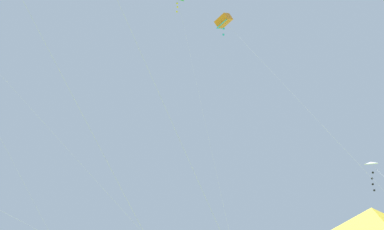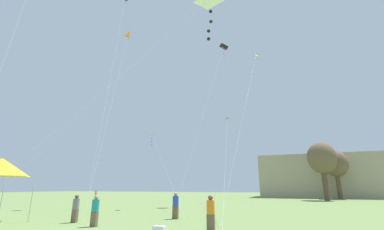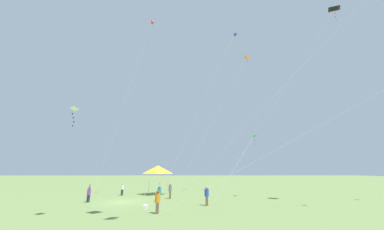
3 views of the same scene
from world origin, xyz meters
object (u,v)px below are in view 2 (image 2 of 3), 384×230
(person_blue_shirt, at_px, (176,204))
(kite_black_box_7, at_px, (224,47))
(kite_yellow_diamond_6, at_px, (256,56))
(kite_orange_diamond_0, at_px, (129,34))
(kite_green_delta_5, at_px, (152,136))
(person_orange_shirt, at_px, (211,212))
(kite_white_delta_1, at_px, (206,5))
(cooler_box, at_px, (159,230))
(person_grey_shirt, at_px, (76,207))
(festival_tent, at_px, (1,167))
(kite_green_delta_4, at_px, (227,121))
(person_teal_shirt, at_px, (95,209))

(person_blue_shirt, xyz_separation_m, kite_black_box_7, (0.42, 15.70, 21.11))
(kite_yellow_diamond_6, bearing_deg, kite_black_box_7, -178.56)
(kite_orange_diamond_0, xyz_separation_m, kite_green_delta_5, (4.97, -1.28, -14.70))
(person_blue_shirt, relative_size, kite_yellow_diamond_6, 0.09)
(person_orange_shirt, bearing_deg, kite_white_delta_1, 22.19)
(kite_black_box_7, bearing_deg, cooler_box, -86.77)
(person_grey_shirt, distance_m, kite_yellow_diamond_6, 29.13)
(festival_tent, height_order, kite_green_delta_4, kite_green_delta_4)
(person_teal_shirt, xyz_separation_m, kite_orange_diamond_0, (-8.18, 13.09, 21.27))
(person_grey_shirt, height_order, kite_yellow_diamond_6, kite_yellow_diamond_6)
(person_grey_shirt, bearing_deg, kite_orange_diamond_0, 114.10)
(cooler_box, height_order, person_orange_shirt, person_orange_shirt)
(festival_tent, xyz_separation_m, kite_green_delta_4, (8.97, 26.46, 8.69))
(festival_tent, xyz_separation_m, kite_white_delta_1, (15.15, -4.54, 4.49))
(person_orange_shirt, relative_size, kite_white_delta_1, 0.19)
(cooler_box, xyz_separation_m, kite_green_delta_5, (-7.62, 12.40, 7.35))
(kite_green_delta_5, xyz_separation_m, kite_yellow_diamond_6, (10.89, 8.96, 12.26))
(festival_tent, height_order, person_grey_shirt, festival_tent)
(kite_white_delta_1, distance_m, kite_yellow_diamond_6, 29.10)
(person_teal_shirt, bearing_deg, kite_orange_diamond_0, -65.90)
(kite_white_delta_1, height_order, kite_green_delta_4, kite_green_delta_4)
(festival_tent, height_order, person_teal_shirt, festival_tent)
(person_orange_shirt, distance_m, kite_green_delta_5, 16.18)
(person_blue_shirt, bearing_deg, cooler_box, -122.39)
(kite_green_delta_4, height_order, kite_yellow_diamond_6, kite_yellow_diamond_6)
(person_teal_shirt, height_order, kite_yellow_diamond_6, kite_yellow_diamond_6)
(kite_white_delta_1, distance_m, kite_green_delta_5, 21.11)
(person_teal_shirt, height_order, person_blue_shirt, person_teal_shirt)
(festival_tent, distance_m, cooler_box, 11.53)
(festival_tent, height_order, cooler_box, festival_tent)
(festival_tent, xyz_separation_m, person_grey_shirt, (4.32, 2.20, -2.46))
(kite_white_delta_1, distance_m, kite_black_box_7, 30.46)
(person_orange_shirt, relative_size, kite_black_box_7, 0.08)
(kite_yellow_diamond_6, bearing_deg, person_teal_shirt, -110.27)
(cooler_box, bearing_deg, kite_orange_diamond_0, 132.60)
(cooler_box, height_order, kite_white_delta_1, kite_white_delta_1)
(kite_white_delta_1, relative_size, kite_green_delta_4, 0.34)
(kite_orange_diamond_0, bearing_deg, kite_green_delta_5, -14.50)
(person_grey_shirt, height_order, person_teal_shirt, person_teal_shirt)
(person_teal_shirt, distance_m, kite_black_box_7, 29.72)
(kite_green_delta_4, distance_m, kite_green_delta_5, 15.22)
(person_blue_shirt, xyz_separation_m, kite_orange_diamond_0, (-10.97, 8.13, 21.26))
(festival_tent, distance_m, kite_green_delta_4, 29.26)
(festival_tent, bearing_deg, kite_yellow_diamond_6, 56.89)
(festival_tent, xyz_separation_m, kite_green_delta_5, (3.45, 13.02, 4.16))
(kite_orange_diamond_0, distance_m, kite_green_delta_5, 15.57)
(kite_white_delta_1, relative_size, kite_green_delta_5, 1.15)
(kite_white_delta_1, xyz_separation_m, kite_yellow_diamond_6, (-0.81, 26.53, 11.93))
(kite_green_delta_5, bearing_deg, festival_tent, -104.83)
(kite_yellow_diamond_6, xyz_separation_m, kite_black_box_7, (-4.47, -0.11, 2.29))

